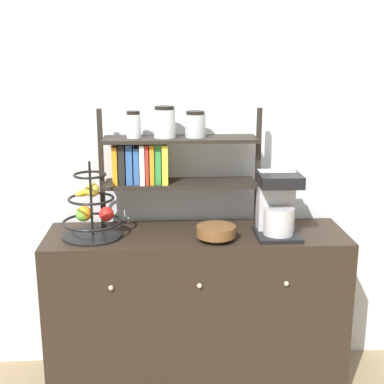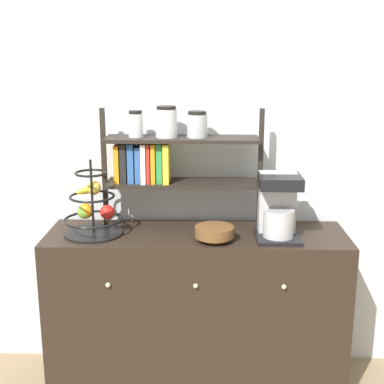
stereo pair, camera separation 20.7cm
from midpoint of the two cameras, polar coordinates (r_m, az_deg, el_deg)
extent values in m
cube|color=silver|center=(2.81, 2.72, 6.39)|extent=(7.00, 0.05, 2.60)
cube|color=black|center=(2.83, 2.61, -12.43)|extent=(1.50, 0.43, 0.83)
sphere|color=#B2AD8C|center=(2.55, -6.64, -9.87)|extent=(0.02, 0.02, 0.02)
sphere|color=#B2AD8C|center=(2.53, 2.77, -10.02)|extent=(0.02, 0.02, 0.02)
sphere|color=#B2AD8C|center=(2.57, 12.11, -9.91)|extent=(0.02, 0.02, 0.02)
cube|color=black|center=(2.65, 11.32, -4.70)|extent=(0.21, 0.24, 0.02)
cube|color=#B7B7BC|center=(2.66, 11.25, -1.04)|extent=(0.18, 0.09, 0.30)
cylinder|color=#B7B7BC|center=(2.60, 11.48, -3.30)|extent=(0.15, 0.15, 0.13)
cube|color=black|center=(2.56, 11.67, 1.08)|extent=(0.20, 0.19, 0.06)
cylinder|color=black|center=(2.68, -8.27, -4.38)|extent=(0.29, 0.29, 0.01)
cylinder|color=black|center=(2.63, -8.42, -0.49)|extent=(0.01, 0.01, 0.37)
torus|color=black|center=(2.66, -8.32, -2.93)|extent=(0.29, 0.29, 0.01)
torus|color=black|center=(2.63, -8.42, -0.49)|extent=(0.22, 0.22, 0.01)
torus|color=black|center=(2.60, -8.51, 2.00)|extent=(0.16, 0.16, 0.01)
sphere|color=red|center=(2.65, -6.84, -2.16)|extent=(0.07, 0.07, 0.07)
sphere|color=#6BAD33|center=(2.67, -9.23, -2.11)|extent=(0.07, 0.07, 0.07)
sphere|color=orange|center=(2.67, -9.13, -2.04)|extent=(0.08, 0.08, 0.08)
ellipsoid|color=yellow|center=(2.67, -8.83, 0.22)|extent=(0.12, 0.14, 0.04)
sphere|color=gold|center=(2.65, -8.26, 0.42)|extent=(0.07, 0.07, 0.07)
cylinder|color=brown|center=(2.57, 4.71, -5.02)|extent=(0.10, 0.10, 0.02)
cylinder|color=brown|center=(2.56, 4.73, -4.26)|extent=(0.19, 0.19, 0.05)
cube|color=black|center=(2.72, -7.19, 2.46)|extent=(0.02, 0.02, 0.61)
cube|color=black|center=(2.71, 9.47, 2.36)|extent=(0.02, 0.02, 0.61)
cube|color=black|center=(2.70, 1.13, 0.92)|extent=(0.76, 0.20, 0.02)
cube|color=black|center=(2.66, 1.16, 5.65)|extent=(0.76, 0.20, 0.02)
cube|color=orange|center=(2.70, -5.73, 3.09)|extent=(0.02, 0.14, 0.19)
cube|color=black|center=(2.70, -5.04, 3.18)|extent=(0.03, 0.14, 0.20)
cube|color=#2D599E|center=(2.69, -4.26, 3.18)|extent=(0.03, 0.13, 0.20)
cube|color=#2D599E|center=(2.69, -3.52, 3.01)|extent=(0.03, 0.13, 0.18)
cube|color=white|center=(2.69, -2.90, 3.18)|extent=(0.02, 0.16, 0.20)
cube|color=red|center=(2.69, -2.41, 3.18)|extent=(0.02, 0.14, 0.20)
cube|color=orange|center=(2.68, -1.88, 3.18)|extent=(0.02, 0.14, 0.20)
cube|color=#2D8C47|center=(2.68, -1.26, 3.17)|extent=(0.03, 0.13, 0.20)
cube|color=yellow|center=(2.68, -0.52, 3.17)|extent=(0.03, 0.16, 0.20)
cylinder|color=silver|center=(2.66, -3.81, 7.08)|extent=(0.07, 0.07, 0.12)
cylinder|color=black|center=(2.65, -3.83, 8.48)|extent=(0.07, 0.07, 0.02)
cylinder|color=silver|center=(2.65, -0.50, 7.33)|extent=(0.11, 0.11, 0.14)
cylinder|color=black|center=(2.64, -0.50, 8.98)|extent=(0.10, 0.10, 0.02)
cylinder|color=#ADB2B7|center=(2.65, 2.82, 7.04)|extent=(0.10, 0.10, 0.11)
cylinder|color=black|center=(2.64, 2.84, 8.43)|extent=(0.09, 0.09, 0.02)
camera|label=1|loc=(0.10, -87.72, 0.59)|focal=50.00mm
camera|label=2|loc=(0.10, 92.28, -0.59)|focal=50.00mm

